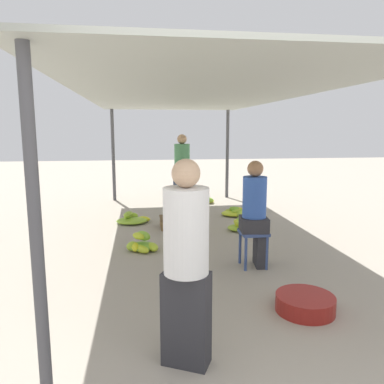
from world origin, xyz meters
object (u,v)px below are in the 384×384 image
Objects in this scene: banana_pile_right_1 at (241,225)px; vendor_seated at (256,212)px; banana_pile_right_0 at (235,212)px; basin_black at (305,303)px; banana_pile_right_2 at (204,198)px; vendor_foreground at (186,262)px; banana_pile_left_0 at (141,245)px; crate_near at (174,222)px; stool at (253,238)px; shopper_walking_mid at (182,169)px; banana_pile_left_1 at (132,219)px.

vendor_seated is at bearing -99.61° from banana_pile_right_1.
banana_pile_right_0 is at bearing 80.48° from vendor_seated.
banana_pile_right_2 is (-0.04, 5.53, 0.03)m from basin_black.
banana_pile_right_0 is 1.48m from banana_pile_right_2.
vendor_foreground is at bearing -120.60° from vendor_seated.
vendor_seated is 2.97m from banana_pile_right_0.
vendor_seated is at bearing -30.89° from banana_pile_left_0.
banana_pile_left_0 reaches higher than basin_black.
banana_pile_right_0 and crate_near have the same top height.
stool is 0.83× the size of basin_black.
banana_pile_left_0 is 0.87× the size of banana_pile_right_0.
basin_black is at bearing -83.61° from stool.
shopper_walking_mid reaches higher than crate_near.
banana_pile_right_2 reaches higher than crate_near.
vendor_foreground is 3.05× the size of banana_pile_right_1.
banana_pile_right_0 is at bearing -74.28° from banana_pile_right_2.
banana_pile_right_2 is (-0.21, 2.55, 0.02)m from banana_pile_right_1.
banana_pile_right_2 reaches higher than banana_pile_right_1.
banana_pile_left_0 is (-1.45, 0.87, -0.64)m from vendor_seated.
banana_pile_left_0 is (-0.32, 2.77, -0.73)m from vendor_foreground.
banana_pile_right_2 is 0.98m from shopper_walking_mid.
shopper_walking_mid reaches higher than vendor_foreground.
banana_pile_right_1 is (0.17, 2.98, 0.01)m from basin_black.
stool reaches higher than banana_pile_right_2.
banana_pile_right_2 is (1.53, 3.41, 0.03)m from banana_pile_left_0.
stool is at bearing -91.34° from banana_pile_right_2.
crate_near is at bearing 64.10° from banana_pile_left_0.
banana_pile_left_0 is at bearing 126.44° from basin_black.
crate_near is (0.76, -0.46, 0.03)m from banana_pile_left_1.
stool is 0.95× the size of banana_pile_right_2.
banana_pile_left_0 is at bearing 148.65° from stool.
vendor_seated is at bearing -99.52° from banana_pile_right_0.
banana_pile_left_1 is 1.33× the size of crate_near.
crate_near is (-0.83, 2.09, -0.28)m from stool.
stool is at bearing -83.33° from shopper_walking_mid.
banana_pile_right_1 is at bearing 86.68° from basin_black.
banana_pile_left_0 is 3.35m from shopper_walking_mid.
shopper_walking_mid is at bearing 96.67° from stool.
banana_pile_right_2 is 0.99× the size of crate_near.
banana_pile_right_2 reaches higher than banana_pile_left_1.
banana_pile_right_1 is (1.42, 3.63, -0.71)m from vendor_foreground.
basin_black is (0.12, -1.26, -0.64)m from vendor_seated.
vendor_foreground is 4.55m from banana_pile_left_1.
vendor_foreground is 2.22m from vendor_seated.
shopper_walking_mid reaches higher than stool.
banana_pile_right_1 reaches higher than banana_pile_left_1.
banana_pile_left_1 is 1.12× the size of banana_pile_right_0.
banana_pile_right_1 reaches higher than banana_pile_right_0.
banana_pile_right_2 is at bearing 94.79° from banana_pile_right_1.
banana_pile_right_1 is 1.20m from crate_near.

